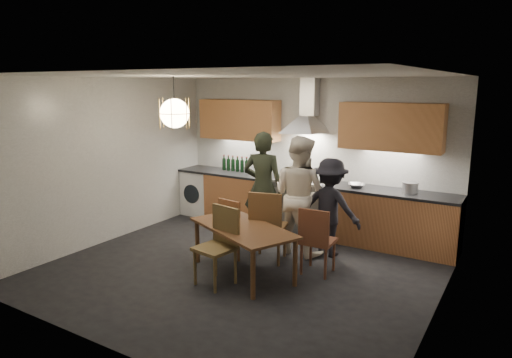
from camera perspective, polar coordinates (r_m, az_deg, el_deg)
The scene contains 17 objects.
ground at distance 6.37m, azimuth -1.93°, elevation -11.26°, with size 5.00×5.00×0.00m, color black.
room_shell at distance 5.92m, azimuth -2.05°, elevation 4.14°, with size 5.02×4.52×2.61m.
counter_run at distance 7.83m, azimuth 6.05°, elevation -3.43°, with size 5.00×0.62×0.90m.
range_stove at distance 7.83m, azimuth 5.88°, elevation -3.48°, with size 0.90×0.60×0.92m.
wall_fixtures at distance 7.70m, azimuth 6.49°, elevation 7.07°, with size 4.30×0.54×1.10m.
pendant_lamp at distance 6.41m, azimuth -10.14°, elevation 8.08°, with size 0.43×0.43×0.70m.
dining_table at distance 6.06m, azimuth -1.64°, elevation -6.66°, with size 1.73×1.34×0.65m.
chair_back_left at distance 6.65m, azimuth -2.79°, elevation -5.63°, with size 0.45×0.45×0.88m.
chair_back_mid at distance 6.42m, azimuth 1.40°, elevation -5.41°, with size 0.57×0.57×1.04m.
chair_back_right at distance 6.07m, azimuth 7.53°, elevation -7.20°, with size 0.44×0.44×0.92m.
chair_front at distance 5.82m, azimuth -4.52°, elevation -7.62°, with size 0.51×0.51×0.98m.
person_left at distance 7.25m, azimuth 0.89°, elevation -1.02°, with size 0.65×0.43×1.78m, color black.
person_mid at distance 6.79m, azimuth 5.41°, elevation -2.00°, with size 0.86×0.67×1.76m, color beige.
person_right at distance 6.78m, azimuth 9.21°, elevation -3.51°, with size 0.94×0.54×1.45m, color black.
mixing_bowl at distance 7.34m, azimuth 12.45°, elevation -0.78°, with size 0.27×0.27×0.07m, color silver.
stock_pot at distance 7.16m, azimuth 18.72°, elevation -1.07°, with size 0.22×0.22×0.16m, color #B3B2B6.
wine_bottles at distance 8.50m, azimuth -2.62°, elevation 1.92°, with size 0.58×0.07×0.29m.
Camera 1 is at (3.23, -4.90, 2.48)m, focal length 32.00 mm.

